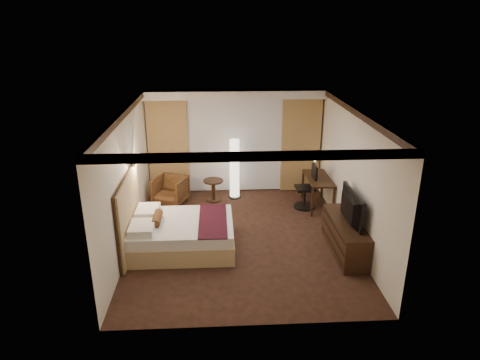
{
  "coord_description": "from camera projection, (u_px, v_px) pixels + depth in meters",
  "views": [
    {
      "loc": [
        -0.47,
        -7.96,
        4.29
      ],
      "look_at": [
        0.0,
        0.4,
        1.15
      ],
      "focal_mm": 32.0,
      "sensor_mm": 36.0,
      "label": 1
    }
  ],
  "objects": [
    {
      "name": "right_wall",
      "position": [
        352.0,
        175.0,
        8.62
      ],
      "size": [
        0.02,
        5.5,
        2.7
      ],
      "primitive_type": "cube",
      "color": "white",
      "rests_on": "floor"
    },
    {
      "name": "armchair",
      "position": [
        170.0,
        189.0,
        10.57
      ],
      "size": [
        0.93,
        0.9,
        0.75
      ],
      "primitive_type": "imported",
      "rotation": [
        0.0,
        0.0,
        -0.38
      ],
      "color": "#492516",
      "rests_on": "floor"
    },
    {
      "name": "wall_sconce",
      "position": [
        138.0,
        160.0,
        8.72
      ],
      "size": [
        0.24,
        0.24,
        0.24
      ],
      "primitive_type": null,
      "color": "white",
      "rests_on": "left_wall"
    },
    {
      "name": "crown_molding",
      "position": [
        241.0,
        114.0,
        8.05
      ],
      "size": [
        4.5,
        5.5,
        0.12
      ],
      "primitive_type": null,
      "color": "black",
      "rests_on": "ceiling"
    },
    {
      "name": "curtain_left_drape",
      "position": [
        169.0,
        147.0,
        10.89
      ],
      "size": [
        1.0,
        0.14,
        2.45
      ],
      "primitive_type": "cube",
      "color": "#A27D4A",
      "rests_on": "back_wall"
    },
    {
      "name": "office_chair",
      "position": [
        305.0,
        187.0,
        10.26
      ],
      "size": [
        0.54,
        0.54,
        1.08
      ],
      "primitive_type": null,
      "rotation": [
        0.0,
        0.0,
        0.03
      ],
      "color": "black",
      "rests_on": "floor"
    },
    {
      "name": "left_wall",
      "position": [
        127.0,
        180.0,
        8.39
      ],
      "size": [
        0.02,
        5.5,
        2.7
      ],
      "primitive_type": "cube",
      "color": "white",
      "rests_on": "floor"
    },
    {
      "name": "desk_lamp",
      "position": [
        315.0,
        165.0,
        10.62
      ],
      "size": [
        0.18,
        0.18,
        0.34
      ],
      "primitive_type": null,
      "color": "#FFD899",
      "rests_on": "desk"
    },
    {
      "name": "soffit",
      "position": [
        235.0,
        94.0,
        10.4
      ],
      "size": [
        4.5,
        0.5,
        0.2
      ],
      "primitive_type": "cube",
      "color": "white",
      "rests_on": "ceiling"
    },
    {
      "name": "side_table",
      "position": [
        213.0,
        190.0,
        10.75
      ],
      "size": [
        0.5,
        0.5,
        0.55
      ],
      "primitive_type": null,
      "color": "black",
      "rests_on": "floor"
    },
    {
      "name": "dresser",
      "position": [
        345.0,
        236.0,
        8.34
      ],
      "size": [
        0.5,
        1.7,
        0.66
      ],
      "primitive_type": null,
      "color": "black",
      "rests_on": "floor"
    },
    {
      "name": "headboard",
      "position": [
        129.0,
        215.0,
        8.29
      ],
      "size": [
        0.12,
        1.87,
        1.5
      ],
      "primitive_type": null,
      "color": "tan",
      "rests_on": "floor"
    },
    {
      "name": "back_wall",
      "position": [
        235.0,
        141.0,
        11.07
      ],
      "size": [
        4.5,
        0.02,
        2.7
      ],
      "primitive_type": "cube",
      "color": "white",
      "rests_on": "floor"
    },
    {
      "name": "ceiling",
      "position": [
        241.0,
        110.0,
        8.03
      ],
      "size": [
        4.5,
        5.5,
        0.01
      ],
      "primitive_type": "cube",
      "color": "white",
      "rests_on": "back_wall"
    },
    {
      "name": "floor_lamp",
      "position": [
        235.0,
        169.0,
        10.77
      ],
      "size": [
        0.33,
        0.33,
        1.54
      ],
      "primitive_type": null,
      "color": "white",
      "rests_on": "floor"
    },
    {
      "name": "curtain_right_drape",
      "position": [
        301.0,
        145.0,
        11.07
      ],
      "size": [
        1.0,
        0.14,
        2.45
      ],
      "primitive_type": "cube",
      "color": "#A27D4A",
      "rests_on": "back_wall"
    },
    {
      "name": "television",
      "position": [
        347.0,
        205.0,
        8.11
      ],
      "size": [
        0.69,
        1.18,
        0.15
      ],
      "primitive_type": "imported",
      "rotation": [
        0.0,
        0.0,
        1.59
      ],
      "color": "black",
      "rests_on": "dresser"
    },
    {
      "name": "floor",
      "position": [
        241.0,
        238.0,
        8.98
      ],
      "size": [
        4.5,
        5.5,
        0.01
      ],
      "primitive_type": "cube",
      "color": "black",
      "rests_on": "ground"
    },
    {
      "name": "curtain_sheer",
      "position": [
        235.0,
        146.0,
        11.04
      ],
      "size": [
        2.48,
        0.04,
        2.45
      ],
      "primitive_type": "cube",
      "color": "silver",
      "rests_on": "back_wall"
    },
    {
      "name": "desk",
      "position": [
        317.0,
        192.0,
        10.38
      ],
      "size": [
        0.55,
        1.24,
        0.75
      ],
      "primitive_type": null,
      "color": "black",
      "rests_on": "floor"
    },
    {
      "name": "bed",
      "position": [
        183.0,
        234.0,
        8.5
      ],
      "size": [
        2.01,
        1.57,
        0.59
      ],
      "primitive_type": null,
      "color": "white",
      "rests_on": "floor"
    }
  ]
}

